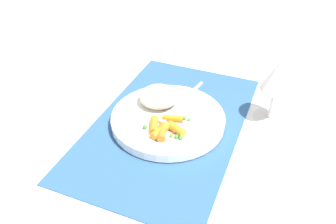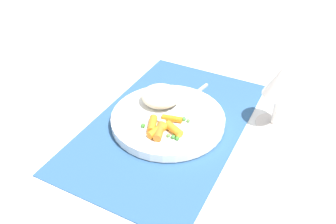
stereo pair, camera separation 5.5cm
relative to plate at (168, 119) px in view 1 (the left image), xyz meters
The scene contains 8 objects.
ground_plane 0.02m from the plate, ahead, with size 2.40×2.40×0.00m, color white.
placemat 0.01m from the plate, ahead, with size 0.51×0.31×0.01m, color #2D5684.
plate is the anchor object (origin of this frame).
rice_mound 0.06m from the plate, 133.79° to the right, with size 0.09×0.09×0.04m, color beige.
carrot_portion 0.06m from the plate, 13.51° to the left, with size 0.09×0.09×0.02m.
pea_scatter 0.05m from the plate, 23.96° to the left, with size 0.07×0.09×0.01m.
fork 0.04m from the plate, 168.94° to the left, with size 0.19×0.05×0.01m.
wine_glass 0.25m from the plate, 118.15° to the left, with size 0.07×0.07×0.15m.
Camera 1 is at (0.56, 0.23, 0.49)m, focal length 37.22 mm.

